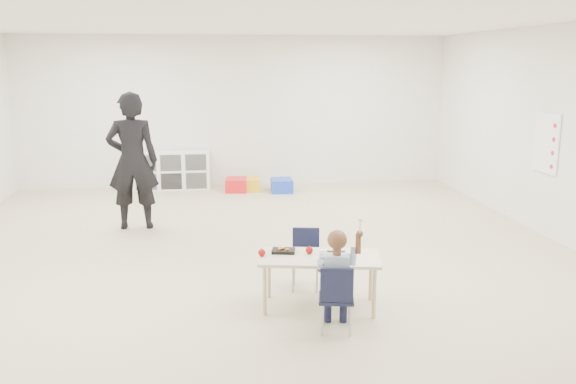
{
  "coord_description": "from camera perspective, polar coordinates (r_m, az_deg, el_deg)",
  "views": [
    {
      "loc": [
        -0.48,
        -6.99,
        2.3
      ],
      "look_at": [
        0.39,
        -0.24,
        0.85
      ],
      "focal_mm": 38.0,
      "sensor_mm": 36.0,
      "label": 1
    }
  ],
  "objects": [
    {
      "name": "bread_roll",
      "position": [
        5.69,
        5.45,
        -5.97
      ],
      "size": [
        0.09,
        0.09,
        0.07
      ],
      "primitive_type": "ellipsoid",
      "color": "#DDB15B",
      "rests_on": "table"
    },
    {
      "name": "apple_near",
      "position": [
        5.83,
        2.0,
        -5.46
      ],
      "size": [
        0.07,
        0.07,
        0.07
      ],
      "primitive_type": "sphere",
      "color": "maroon",
      "rests_on": "table"
    },
    {
      "name": "rules_poster",
      "position": [
        8.87,
        22.99,
        4.26
      ],
      "size": [
        0.02,
        0.6,
        0.8
      ],
      "primitive_type": "cube",
      "color": "white",
      "rests_on": "room"
    },
    {
      "name": "chair_near",
      "position": [
        5.37,
        4.53,
        -9.78
      ],
      "size": [
        0.35,
        0.33,
        0.62
      ],
      "primitive_type": null,
      "rotation": [
        0.0,
        0.0,
        -0.19
      ],
      "color": "black",
      "rests_on": "ground"
    },
    {
      "name": "cubby_shelf",
      "position": [
        11.46,
        -10.83,
        2.01
      ],
      "size": [
        1.4,
        0.4,
        0.7
      ],
      "primitive_type": "cube",
      "color": "white",
      "rests_on": "ground"
    },
    {
      "name": "child",
      "position": [
        5.31,
        4.57,
        -8.0
      ],
      "size": [
        0.48,
        0.48,
        0.97
      ],
      "primitive_type": null,
      "rotation": [
        0.0,
        0.0,
        -0.19
      ],
      "color": "#ACC6E9",
      "rests_on": "chair_near"
    },
    {
      "name": "lunch_tray_near",
      "position": [
        5.79,
        4.3,
        -5.83
      ],
      "size": [
        0.25,
        0.2,
        0.03
      ],
      "primitive_type": "cube",
      "rotation": [
        0.0,
        0.0,
        -0.19
      ],
      "color": "black",
      "rests_on": "table"
    },
    {
      "name": "milk_carton",
      "position": [
        5.62,
        3.31,
        -5.98
      ],
      "size": [
        0.08,
        0.08,
        0.1
      ],
      "primitive_type": "cube",
      "rotation": [
        0.0,
        0.0,
        -0.19
      ],
      "color": "white",
      "rests_on": "table"
    },
    {
      "name": "lunch_tray_far",
      "position": [
        5.87,
        -0.42,
        -5.53
      ],
      "size": [
        0.25,
        0.2,
        0.03
      ],
      "primitive_type": "cube",
      "rotation": [
        0.0,
        0.0,
        -0.19
      ],
      "color": "black",
      "rests_on": "table"
    },
    {
      "name": "bin_blue",
      "position": [
        11.06,
        -0.58,
        0.63
      ],
      "size": [
        0.38,
        0.48,
        0.23
      ],
      "primitive_type": "cube",
      "rotation": [
        0.0,
        0.0,
        -0.02
      ],
      "color": "blue",
      "rests_on": "ground"
    },
    {
      "name": "apple_far",
      "position": [
        5.76,
        -2.47,
        -5.69
      ],
      "size": [
        0.07,
        0.07,
        0.07
      ],
      "primitive_type": "sphere",
      "color": "maroon",
      "rests_on": "table"
    },
    {
      "name": "adult",
      "position": [
        8.74,
        -14.35,
        2.83
      ],
      "size": [
        0.71,
        0.48,
        1.92
      ],
      "primitive_type": "imported",
      "rotation": [
        0.0,
        0.0,
        3.17
      ],
      "color": "black",
      "rests_on": "ground"
    },
    {
      "name": "table",
      "position": [
        5.85,
        2.96,
        -8.37
      ],
      "size": [
        1.21,
        0.76,
        0.51
      ],
      "rotation": [
        0.0,
        0.0,
        -0.19
      ],
      "color": "beige",
      "rests_on": "ground"
    },
    {
      "name": "room",
      "position": [
        7.07,
        -3.4,
        4.68
      ],
      "size": [
        9.0,
        9.02,
        2.8
      ],
      "color": "beige",
      "rests_on": "ground"
    },
    {
      "name": "chair_far",
      "position": [
        6.31,
        1.64,
        -6.37
      ],
      "size": [
        0.35,
        0.33,
        0.62
      ],
      "primitive_type": null,
      "rotation": [
        0.0,
        0.0,
        -0.19
      ],
      "color": "black",
      "rests_on": "ground"
    },
    {
      "name": "bin_red",
      "position": [
        11.15,
        -4.87,
        0.69
      ],
      "size": [
        0.42,
        0.51,
        0.24
      ],
      "primitive_type": "cube",
      "rotation": [
        0.0,
        0.0,
        -0.1
      ],
      "color": "red",
      "rests_on": "ground"
    },
    {
      "name": "bin_yellow",
      "position": [
        11.2,
        -3.58,
        0.74
      ],
      "size": [
        0.39,
        0.49,
        0.23
      ],
      "primitive_type": "cube",
      "rotation": [
        0.0,
        0.0,
        -0.06
      ],
      "color": "gold",
      "rests_on": "ground"
    }
  ]
}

